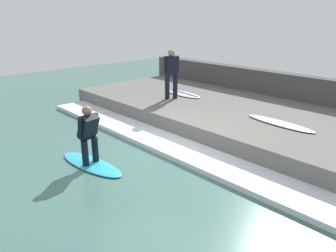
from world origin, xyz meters
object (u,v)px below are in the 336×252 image
surfer_riding (89,132)px  surfer_waiting_near (171,71)px  surfboard_riding (91,164)px  surfboard_spare (280,123)px  surfboard_waiting_near (183,94)px

surfer_riding → surfer_waiting_near: surfer_waiting_near is taller
surfer_riding → surfer_waiting_near: 4.55m
surfboard_riding → surfboard_spare: size_ratio=1.01×
surfboard_waiting_near → surfboard_spare: (-0.51, -4.03, -0.00)m
surfboard_spare → surfer_waiting_near: bearing=92.9°
surfboard_riding → surfer_riding: 0.77m
surfer_waiting_near → surfboard_riding: bearing=-157.4°
surfboard_spare → surfboard_waiting_near: bearing=82.9°
surfer_riding → surfboard_riding: bearing=90.0°
surfboard_riding → surfboard_spare: bearing=-26.8°
surfboard_riding → surfer_waiting_near: (4.15, 1.73, 1.43)m
surfboard_spare → surfboard_riding: bearing=153.2°
surfer_riding → surfer_waiting_near: size_ratio=0.82×
surfboard_riding → surfboard_waiting_near: size_ratio=1.23×
surfer_riding → surfer_waiting_near: (4.15, 1.73, 0.65)m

